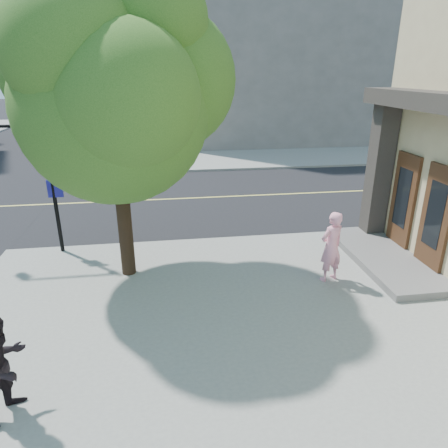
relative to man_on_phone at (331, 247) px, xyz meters
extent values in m
plane|color=black|center=(-7.35, 2.97, -0.98)|extent=(140.00, 140.00, 0.00)
cube|color=black|center=(-7.35, 7.47, -0.98)|extent=(140.00, 9.00, 0.01)
cube|color=gray|center=(6.15, 24.47, -0.92)|extent=(29.00, 25.00, 0.12)
cube|color=slate|center=(1.85, 0.77, -0.77)|extent=(1.60, 4.00, 0.18)
cube|color=#35302B|center=(2.35, 2.47, 1.24)|extent=(0.55, 0.55, 4.20)
cube|color=#35302B|center=(2.25, 0.77, 3.24)|extent=(0.90, 4.20, 0.40)
cube|color=#422614|center=(2.61, 1.47, 0.54)|extent=(0.10, 1.00, 2.60)
cube|color=#422614|center=(2.61, 0.07, 0.54)|extent=(0.10, 1.00, 2.60)
cube|color=slate|center=(6.65, 24.97, 6.14)|extent=(18.00, 16.00, 14.00)
imported|color=pink|center=(0.00, 0.00, 0.00)|extent=(0.74, 0.62, 1.73)
imported|color=black|center=(-6.18, -3.15, -0.05)|extent=(0.89, 0.98, 1.64)
cylinder|color=black|center=(-4.80, 1.06, 0.84)|extent=(0.34, 0.34, 3.41)
sphere|color=#3F6E23|center=(-4.80, 1.06, 3.11)|extent=(4.17, 4.17, 4.17)
sphere|color=#3F6E23|center=(-3.66, 1.63, 3.68)|extent=(3.22, 3.22, 3.22)
sphere|color=#3F6E23|center=(-5.74, 1.82, 3.87)|extent=(3.03, 3.03, 3.03)
sphere|color=#3F6E23|center=(-4.42, 0.02, 3.40)|extent=(2.84, 2.84, 2.84)
sphere|color=#3F6E23|center=(-5.37, 0.30, 4.25)|extent=(2.65, 2.65, 2.65)
sphere|color=#3F6E23|center=(-3.95, 1.06, 4.82)|extent=(2.46, 2.46, 2.46)
cylinder|color=black|center=(-6.74, 2.67, 0.95)|extent=(0.10, 0.10, 3.62)
cube|color=white|center=(-6.69, 2.65, 1.38)|extent=(0.47, 0.04, 0.17)
cube|color=navy|center=(-6.69, 2.65, 0.95)|extent=(0.39, 0.04, 0.47)
imported|color=black|center=(-6.74, 2.67, 2.07)|extent=(0.14, 0.17, 0.86)
camera|label=1|loc=(-3.75, -8.18, 3.88)|focal=32.30mm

